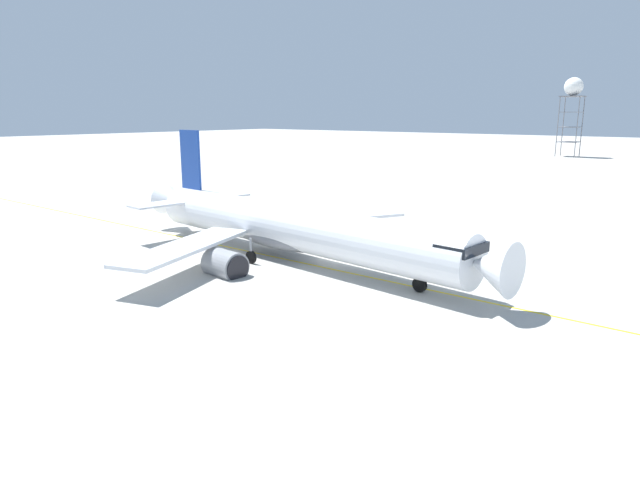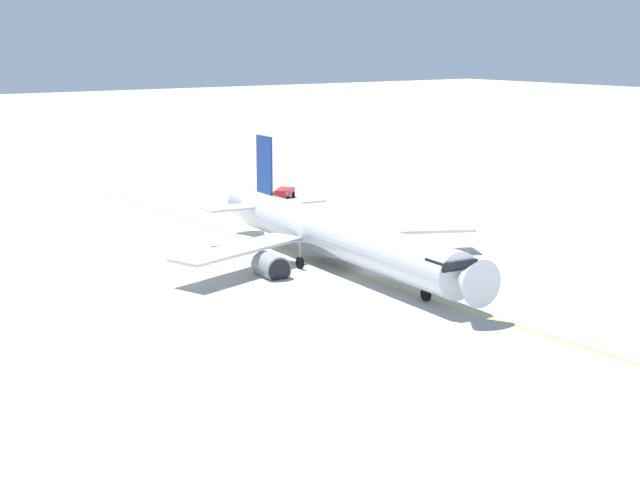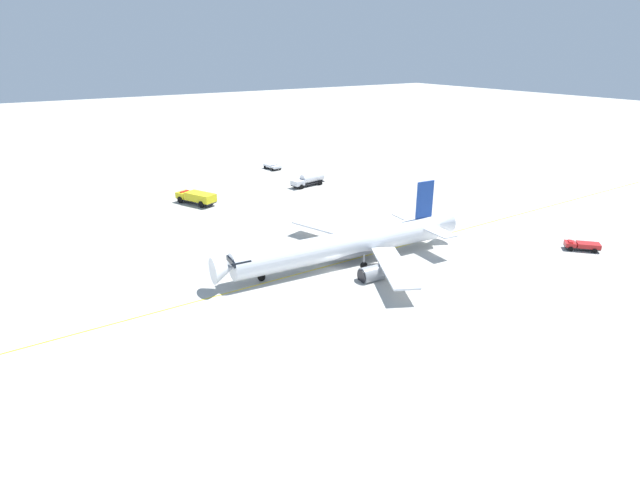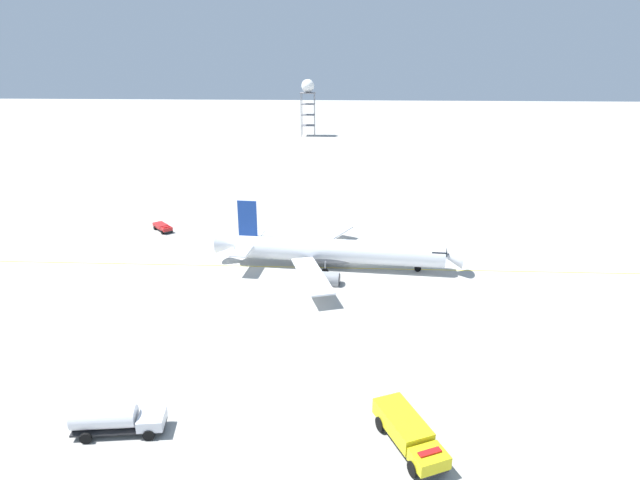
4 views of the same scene
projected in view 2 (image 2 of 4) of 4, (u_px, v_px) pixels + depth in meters
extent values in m
plane|color=#ADAAA3|center=(382.00, 270.00, 88.31)|extent=(600.00, 600.00, 0.00)
cylinder|color=white|center=(341.00, 237.00, 88.47)|extent=(34.78, 6.89, 3.90)
cone|color=white|center=(469.00, 280.00, 72.87)|extent=(3.31, 3.95, 3.71)
cone|color=white|center=(250.00, 204.00, 104.26)|extent=(4.27, 3.65, 3.32)
cube|color=black|center=(451.00, 263.00, 74.55)|extent=(2.68, 3.51, 0.70)
ellipsoid|color=slate|center=(331.00, 245.00, 90.15)|extent=(12.70, 4.58, 2.15)
cube|color=#193D93|center=(264.00, 165.00, 100.28)|extent=(3.21, 0.52, 6.04)
cube|color=white|center=(296.00, 201.00, 103.01)|extent=(3.11, 6.17, 0.20)
cube|color=white|center=(232.00, 208.00, 99.28)|extent=(3.11, 6.17, 0.20)
cube|color=white|center=(402.00, 229.00, 95.59)|extent=(9.61, 14.16, 0.28)
cube|color=white|center=(238.00, 249.00, 86.68)|extent=(7.58, 14.51, 0.28)
cylinder|color=gray|center=(398.00, 250.00, 92.91)|extent=(3.40, 2.70, 2.43)
cylinder|color=black|center=(408.00, 254.00, 91.51)|extent=(0.33, 2.07, 2.06)
cylinder|color=gray|center=(271.00, 267.00, 86.08)|extent=(3.40, 2.70, 2.43)
cylinder|color=black|center=(280.00, 271.00, 84.69)|extent=(0.33, 2.07, 2.06)
cylinder|color=#9EA0A5|center=(426.00, 284.00, 77.70)|extent=(0.20, 0.20, 1.69)
cylinder|color=black|center=(426.00, 294.00, 77.87)|extent=(1.12, 0.39, 1.10)
cylinder|color=#9EA0A5|center=(361.00, 246.00, 91.90)|extent=(0.20, 0.20, 1.69)
cylinder|color=black|center=(361.00, 255.00, 92.08)|extent=(1.12, 0.39, 1.10)
cylinder|color=#9EA0A5|center=(300.00, 254.00, 88.58)|extent=(0.20, 0.20, 1.69)
cylinder|color=black|center=(300.00, 263.00, 88.76)|extent=(1.12, 0.39, 1.10)
cube|color=#232326|center=(283.00, 196.00, 126.88)|extent=(4.76, 4.95, 0.20)
cube|color=red|center=(280.00, 195.00, 125.03)|extent=(2.48, 2.46, 0.65)
cube|color=black|center=(279.00, 195.00, 124.36)|extent=(1.24, 1.16, 0.36)
cube|color=red|center=(285.00, 191.00, 127.64)|extent=(3.77, 3.85, 0.70)
cube|color=red|center=(280.00, 191.00, 124.95)|extent=(1.39, 1.36, 0.16)
cylinder|color=black|center=(287.00, 199.00, 124.95)|extent=(0.72, 0.75, 0.76)
cylinder|color=black|center=(273.00, 198.00, 125.33)|extent=(0.72, 0.75, 0.76)
cylinder|color=black|center=(293.00, 195.00, 128.32)|extent=(0.72, 0.75, 0.76)
cylinder|color=black|center=(279.00, 194.00, 128.70)|extent=(0.72, 0.75, 0.76)
cube|color=yellow|center=(310.00, 260.00, 92.43)|extent=(175.05, 0.58, 0.01)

